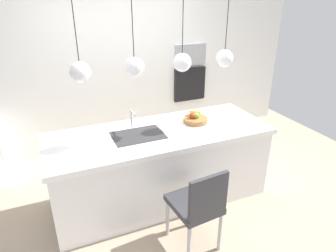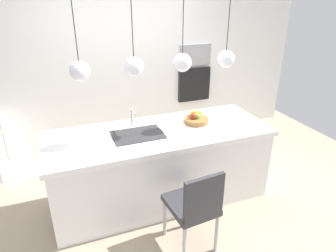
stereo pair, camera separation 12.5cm
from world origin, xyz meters
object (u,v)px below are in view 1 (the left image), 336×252
object	(u,v)px
oven	(189,84)
chair_near	(198,204)
microwave	(190,54)
fruit_bowl	(195,119)

from	to	relation	value
oven	chair_near	distance (m)	2.74
microwave	oven	distance (m)	0.50
oven	chair_near	world-z (taller)	oven
microwave	chair_near	world-z (taller)	microwave
microwave	oven	xyz separation A→B (m)	(0.00, 0.00, -0.50)
fruit_bowl	oven	world-z (taller)	oven
fruit_bowl	microwave	size ratio (longest dim) A/B	0.54
fruit_bowl	chair_near	size ratio (longest dim) A/B	0.32
microwave	oven	size ratio (longest dim) A/B	0.96
microwave	fruit_bowl	bearing A→B (deg)	-114.53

